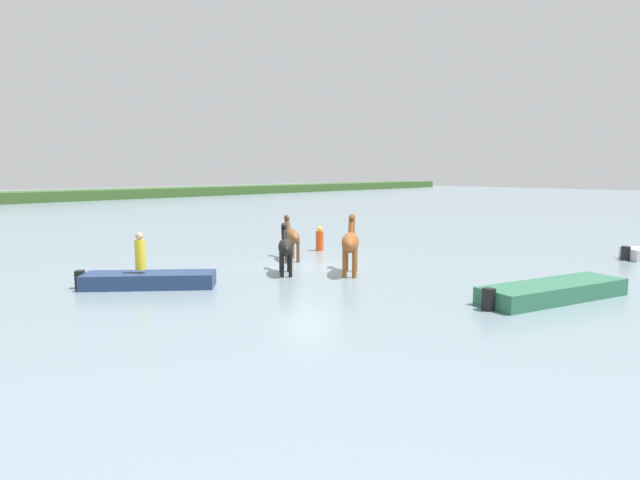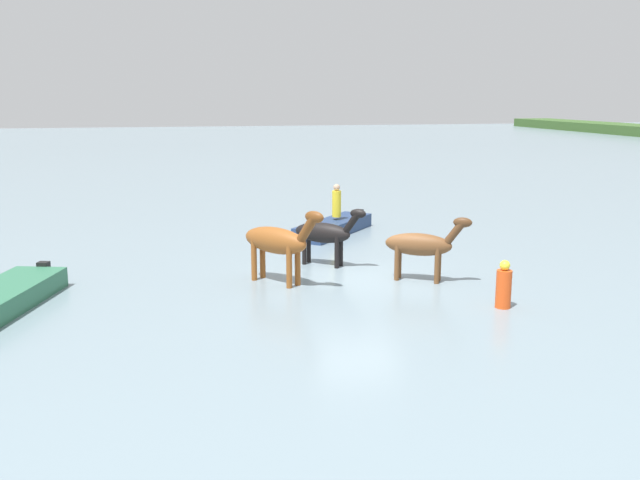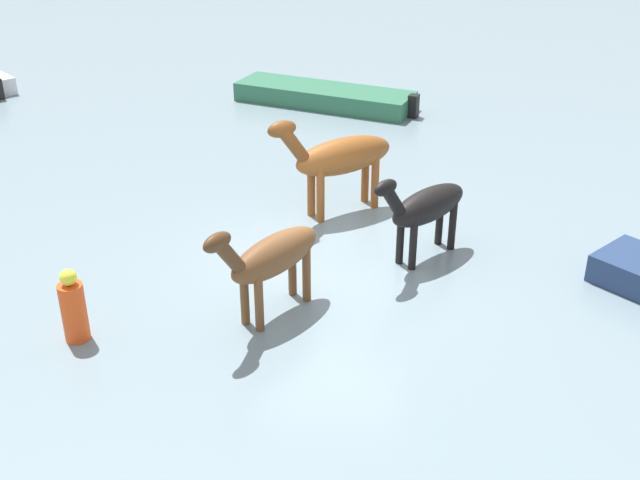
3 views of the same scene
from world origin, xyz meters
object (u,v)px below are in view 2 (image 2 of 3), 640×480
horse_lead (325,233)px  horse_gray_outer (278,241)px  boat_motor_center (334,229)px  person_helmsman_aft (337,202)px  buoy_channel_marker (504,286)px  horse_chestnut_trailing (421,245)px

horse_lead → horse_gray_outer: horse_gray_outer is taller
boat_motor_center → horse_lead: bearing=24.2°
person_helmsman_aft → buoy_channel_marker: bearing=9.5°
person_helmsman_aft → buoy_channel_marker: size_ratio=1.04×
buoy_channel_marker → horse_lead: bearing=-147.4°
boat_motor_center → buoy_channel_marker: 9.65m
buoy_channel_marker → horse_chestnut_trailing: bearing=-159.1°
boat_motor_center → horse_chestnut_trailing: bearing=47.1°
horse_chestnut_trailing → horse_gray_outer: size_ratio=0.92×
horse_chestnut_trailing → buoy_channel_marker: horse_chestnut_trailing is taller
horse_lead → buoy_channel_marker: bearing=-18.3°
horse_lead → horse_gray_outer: bearing=-96.1°
horse_chestnut_trailing → horse_gray_outer: bearing=-157.6°
horse_gray_outer → boat_motor_center: (-6.21, 3.04, -0.97)m
horse_chestnut_trailing → buoy_channel_marker: (2.68, 1.03, -0.47)m
buoy_channel_marker → boat_motor_center: bearing=-169.6°
person_helmsman_aft → buoy_channel_marker: (9.66, 1.61, -0.61)m
horse_lead → horse_gray_outer: (1.63, -1.64, 0.18)m
horse_chestnut_trailing → person_helmsman_aft: (-6.97, -0.58, 0.14)m
horse_lead → buoy_channel_marker: 5.84m
boat_motor_center → person_helmsman_aft: (-0.17, 0.13, 0.96)m
horse_lead → person_helmsman_aft: 4.99m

